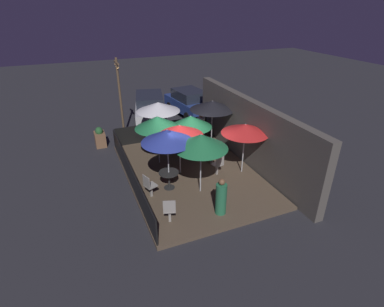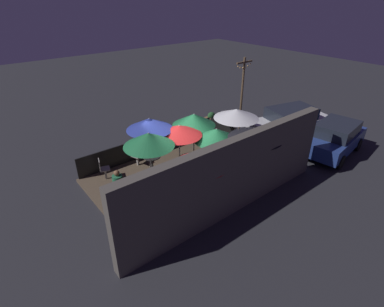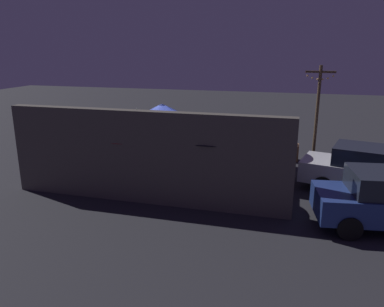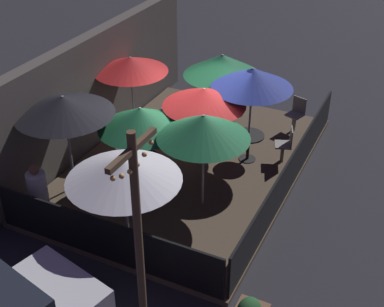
# 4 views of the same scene
# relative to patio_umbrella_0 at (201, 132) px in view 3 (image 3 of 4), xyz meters

# --- Properties ---
(ground_plane) EXTENTS (60.00, 60.00, 0.00)m
(ground_plane) POSITION_rel_patio_umbrella_0_xyz_m (1.27, -0.55, -1.88)
(ground_plane) COLOR #26262B
(patio_deck) EXTENTS (7.54, 5.17, 0.12)m
(patio_deck) POSITION_rel_patio_umbrella_0_xyz_m (1.27, -0.55, -1.82)
(patio_deck) COLOR brown
(patio_deck) RESTS_ON ground_plane
(building_wall) EXTENTS (9.14, 0.36, 2.95)m
(building_wall) POSITION_rel_patio_umbrella_0_xyz_m (1.27, 2.26, -0.41)
(building_wall) COLOR #4C4742
(building_wall) RESTS_ON ground_plane
(fence_front) EXTENTS (7.34, 0.05, 0.95)m
(fence_front) POSITION_rel_patio_umbrella_0_xyz_m (1.27, -3.09, -1.29)
(fence_front) COLOR black
(fence_front) RESTS_ON patio_deck
(fence_side_left) EXTENTS (0.05, 4.97, 0.95)m
(fence_side_left) POSITION_rel_patio_umbrella_0_xyz_m (-2.46, -0.55, -1.29)
(fence_side_left) COLOR black
(fence_side_left) RESTS_ON patio_deck
(patio_umbrella_0) EXTENTS (1.91, 1.91, 2.02)m
(patio_umbrella_0) POSITION_rel_patio_umbrella_0_xyz_m (0.00, 0.00, 0.00)
(patio_umbrella_0) COLOR #B2B2B7
(patio_umbrella_0) RESTS_ON patio_deck
(patio_umbrella_1) EXTENTS (1.92, 1.92, 2.45)m
(patio_umbrella_1) POSITION_rel_patio_umbrella_0_xyz_m (2.10, -1.77, 0.44)
(patio_umbrella_1) COLOR #B2B2B7
(patio_umbrella_1) RESTS_ON patio_deck
(patio_umbrella_2) EXTENTS (1.92, 1.92, 2.17)m
(patio_umbrella_2) POSITION_rel_patio_umbrella_0_xyz_m (2.09, 1.50, 0.21)
(patio_umbrella_2) COLOR #B2B2B7
(patio_umbrella_2) RESTS_ON patio_deck
(patio_umbrella_3) EXTENTS (1.96, 1.96, 2.37)m
(patio_umbrella_3) POSITION_rel_patio_umbrella_0_xyz_m (2.77, -0.74, 0.33)
(patio_umbrella_3) COLOR #B2B2B7
(patio_umbrella_3) RESTS_ON patio_deck
(patio_umbrella_4) EXTENTS (1.96, 1.96, 2.20)m
(patio_umbrella_4) POSITION_rel_patio_umbrella_0_xyz_m (-0.04, -1.51, 0.17)
(patio_umbrella_4) COLOR #B2B2B7
(patio_umbrella_4) RESTS_ON patio_deck
(patio_umbrella_5) EXTENTS (2.13, 2.13, 2.14)m
(patio_umbrella_5) POSITION_rel_patio_umbrella_0_xyz_m (-2.08, -0.86, 0.16)
(patio_umbrella_5) COLOR #B2B2B7
(patio_umbrella_5) RESTS_ON patio_deck
(patio_umbrella_6) EXTENTS (2.16, 2.16, 2.32)m
(patio_umbrella_6) POSITION_rel_patio_umbrella_0_xyz_m (-0.75, 1.43, 0.35)
(patio_umbrella_6) COLOR #B2B2B7
(patio_umbrella_6) RESTS_ON patio_deck
(patio_umbrella_7) EXTENTS (1.92, 1.92, 2.17)m
(patio_umbrella_7) POSITION_rel_patio_umbrella_0_xyz_m (1.19, -0.97, 0.19)
(patio_umbrella_7) COLOR #B2B2B7
(patio_umbrella_7) RESTS_ON patio_deck
(dining_table_0) EXTENTS (0.75, 0.75, 0.78)m
(dining_table_0) POSITION_rel_patio_umbrella_0_xyz_m (0.00, 0.00, -1.16)
(dining_table_0) COLOR black
(dining_table_0) RESTS_ON patio_deck
(dining_table_1) EXTENTS (0.77, 0.77, 0.71)m
(dining_table_1) POSITION_rel_patio_umbrella_0_xyz_m (2.10, -1.77, -1.21)
(dining_table_1) COLOR black
(dining_table_1) RESTS_ON patio_deck
(patio_chair_0) EXTENTS (0.47, 0.47, 0.94)m
(patio_chair_0) POSITION_rel_patio_umbrella_0_xyz_m (1.96, 0.42, -1.25)
(patio_chair_0) COLOR gray
(patio_chair_0) RESTS_ON patio_deck
(patio_chair_1) EXTENTS (0.55, 0.55, 0.92)m
(patio_chair_1) POSITION_rel_patio_umbrella_0_xyz_m (1.02, 0.64, -1.26)
(patio_chair_1) COLOR gray
(patio_chair_1) RESTS_ON patio_deck
(patio_chair_2) EXTENTS (0.50, 0.50, 0.95)m
(patio_chair_2) POSITION_rel_patio_umbrella_0_xyz_m (4.07, -2.41, -1.24)
(patio_chair_2) COLOR gray
(patio_chair_2) RESTS_ON patio_deck
(patio_chair_3) EXTENTS (0.51, 0.51, 0.93)m
(patio_chair_3) POSITION_rel_patio_umbrella_0_xyz_m (2.41, -2.63, -1.25)
(patio_chair_3) COLOR gray
(patio_chair_3) RESTS_ON patio_deck
(patron_0) EXTENTS (0.57, 0.57, 1.32)m
(patron_0) POSITION_rel_patio_umbrella_0_xyz_m (-1.96, 1.39, -1.18)
(patron_0) COLOR silver
(patron_0) RESTS_ON patio_deck
(patron_1) EXTENTS (0.52, 0.52, 1.35)m
(patron_1) POSITION_rel_patio_umbrella_0_xyz_m (4.24, -0.64, -1.16)
(patron_1) COLOR #236642
(patron_1) RESTS_ON patio_deck
(planter_box) EXTENTS (0.73, 0.51, 1.02)m
(planter_box) POSITION_rel_patio_umbrella_0_xyz_m (-3.10, -3.71, -1.42)
(planter_box) COLOR brown
(planter_box) RESTS_ON ground_plane
(light_post) EXTENTS (1.10, 0.12, 4.16)m
(light_post) POSITION_rel_patio_umbrella_0_xyz_m (-4.00, -2.34, 0.43)
(light_post) COLOR brown
(light_post) RESTS_ON ground_plane
(parked_car_0) EXTENTS (4.80, 2.72, 1.62)m
(parked_car_0) POSITION_rel_patio_umbrella_0_xyz_m (-5.82, -0.33, -1.04)
(parked_car_0) COLOR silver
(parked_car_0) RESTS_ON ground_plane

